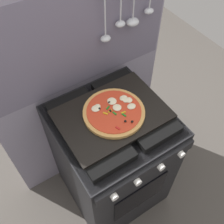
# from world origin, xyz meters

# --- Properties ---
(ground_plane) EXTENTS (4.00, 4.00, 0.00)m
(ground_plane) POSITION_xyz_m (0.00, 0.00, 0.00)
(ground_plane) COLOR #4C4742
(kitchen_backsplash) EXTENTS (1.10, 0.09, 1.55)m
(kitchen_backsplash) POSITION_xyz_m (0.00, 0.33, 0.79)
(kitchen_backsplash) COLOR gray
(kitchen_backsplash) RESTS_ON ground_plane
(stove) EXTENTS (0.60, 0.64, 0.90)m
(stove) POSITION_xyz_m (-0.00, -0.00, 0.45)
(stove) COLOR black
(stove) RESTS_ON ground_plane
(baking_tray) EXTENTS (0.54, 0.38, 0.02)m
(baking_tray) POSITION_xyz_m (0.00, 0.00, 0.91)
(baking_tray) COLOR black
(baking_tray) RESTS_ON stove
(pizza_left) EXTENTS (0.31, 0.31, 0.03)m
(pizza_left) POSITION_xyz_m (0.01, -0.00, 0.93)
(pizza_left) COLOR tan
(pizza_left) RESTS_ON baking_tray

